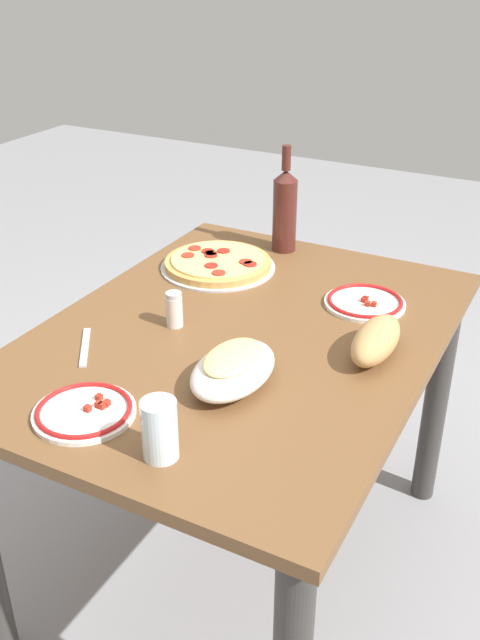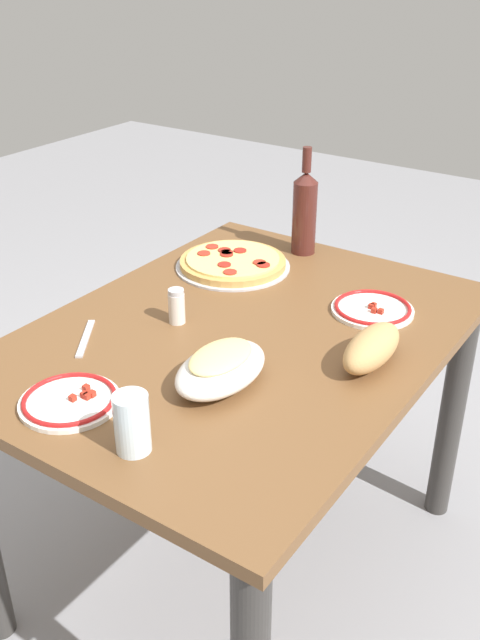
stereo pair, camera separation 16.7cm
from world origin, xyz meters
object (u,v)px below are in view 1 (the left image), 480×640
baked_pasta_dish (233,367)px  bread_loaf (376,340)px  wine_bottle (285,209)px  pepperoni_pizza (218,263)px  side_plate_far (365,302)px  dining_table (240,379)px  water_glass (160,430)px  side_plate_near (84,411)px  spice_shaker (174,310)px

baked_pasta_dish → bread_loaf: bread_loaf is taller
baked_pasta_dish → wine_bottle: wine_bottle is taller
pepperoni_pizza → bread_loaf: 0.60m
wine_bottle → side_plate_far: wine_bottle is taller
dining_table → baked_pasta_dish: baked_pasta_dish is taller
dining_table → pepperoni_pizza: bearing=-142.6°
baked_pasta_dish → water_glass: (0.27, -0.00, 0.02)m
side_plate_near → side_plate_far: size_ratio=0.99×
bread_loaf → side_plate_near: bearing=-41.9°
dining_table → side_plate_near: bearing=-14.3°
dining_table → side_plate_near: side_plate_near is taller
spice_shaker → water_glass: bearing=29.4°
dining_table → spice_shaker: spice_shaker is taller
baked_pasta_dish → wine_bottle: 0.74m
water_glass → bread_loaf: 0.56m
dining_table → wine_bottle: bearing=-166.8°
dining_table → water_glass: size_ratio=10.17×
spice_shaker → pepperoni_pizza: bearing=-167.8°
pepperoni_pizza → bread_loaf: bearing=64.8°
side_plate_near → spice_shaker: spice_shaker is taller
pepperoni_pizza → spice_shaker: bearing=12.2°
water_glass → side_plate_far: bearing=170.3°
side_plate_near → bread_loaf: bearing=138.1°
wine_bottle → spice_shaker: bearing=-3.4°
dining_table → water_glass: bearing=10.7°
baked_pasta_dish → water_glass: size_ratio=2.08×
pepperoni_pizza → baked_pasta_dish: bearing=32.4°
side_plate_near → spice_shaker: 0.39m
dining_table → side_plate_far: size_ratio=5.77×
wine_bottle → pepperoni_pizza: bearing=-27.0°
pepperoni_pizza → water_glass: (0.77, 0.31, 0.04)m
pepperoni_pizza → side_plate_near: size_ratio=1.60×
wine_bottle → side_plate_near: size_ratio=1.55×
bread_loaf → spice_shaker: 0.47m
baked_pasta_dish → dining_table: bearing=-155.8°
dining_table → wine_bottle: size_ratio=3.79×
water_glass → spice_shaker: 0.49m
side_plate_near → baked_pasta_dish: bearing=138.4°
pepperoni_pizza → water_glass: water_glass is taller
side_plate_far → dining_table: bearing=-38.9°
wine_bottle → water_glass: (0.97, 0.21, -0.07)m
water_glass → pepperoni_pizza: bearing=-157.7°
wine_bottle → side_plate_far: size_ratio=1.52×
wine_bottle → water_glass: wine_bottle is taller
side_plate_near → bread_loaf: size_ratio=0.95×
wine_bottle → side_plate_far: 0.42m
dining_table → pepperoni_pizza: size_ratio=3.67×
bread_loaf → spice_shaker: spice_shaker is taller
wine_bottle → side_plate_near: (0.94, 0.01, -0.12)m
wine_bottle → side_plate_near: 0.95m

